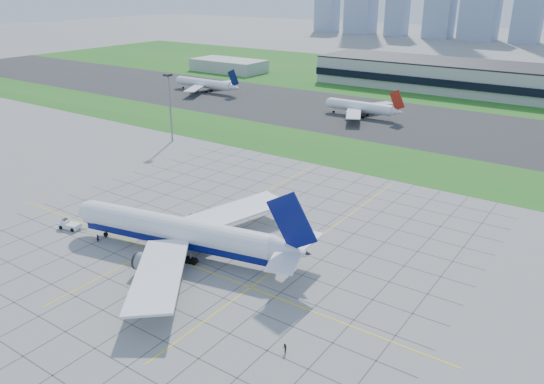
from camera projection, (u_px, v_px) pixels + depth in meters
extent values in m
plane|color=gray|center=(191.00, 259.00, 117.25)|extent=(1400.00, 1400.00, 0.00)
cube|color=#21641C|center=(367.00, 156.00, 185.92)|extent=(700.00, 35.00, 0.04)
cube|color=#383838|center=(422.00, 124.00, 227.88)|extent=(700.00, 75.00, 0.04)
cube|color=#21641C|center=(488.00, 86.00, 311.83)|extent=(700.00, 145.00, 0.04)
cube|color=#474744|center=(90.00, 198.00, 150.33)|extent=(0.18, 130.00, 0.02)
cube|color=#474744|center=(109.00, 204.00, 146.08)|extent=(0.18, 130.00, 0.02)
cube|color=#474744|center=(128.00, 211.00, 141.84)|extent=(0.18, 130.00, 0.02)
cube|color=#474744|center=(149.00, 218.00, 137.60)|extent=(0.18, 130.00, 0.02)
cube|color=#474744|center=(171.00, 225.00, 133.36)|extent=(0.18, 130.00, 0.02)
cube|color=#474744|center=(195.00, 233.00, 129.11)|extent=(0.18, 130.00, 0.02)
cube|color=#474744|center=(220.00, 242.00, 124.87)|extent=(0.18, 130.00, 0.02)
cube|color=#474744|center=(247.00, 251.00, 120.63)|extent=(0.18, 130.00, 0.02)
cube|color=#474744|center=(276.00, 261.00, 116.39)|extent=(0.18, 130.00, 0.02)
cube|color=#474744|center=(307.00, 271.00, 112.15)|extent=(0.18, 130.00, 0.02)
cube|color=#474744|center=(341.00, 283.00, 107.90)|extent=(0.18, 130.00, 0.02)
cube|color=#474744|center=(377.00, 295.00, 103.66)|extent=(0.18, 130.00, 0.02)
cube|color=#474744|center=(416.00, 308.00, 99.42)|extent=(0.18, 130.00, 0.02)
cube|color=#474744|center=(23.00, 356.00, 86.72)|extent=(110.00, 0.18, 0.02)
cube|color=#474744|center=(65.00, 332.00, 92.82)|extent=(110.00, 0.18, 0.02)
cube|color=#474744|center=(103.00, 310.00, 98.93)|extent=(110.00, 0.18, 0.02)
cube|color=#474744|center=(135.00, 291.00, 105.03)|extent=(110.00, 0.18, 0.02)
cube|color=#474744|center=(165.00, 274.00, 111.14)|extent=(110.00, 0.18, 0.02)
cube|color=#474744|center=(191.00, 259.00, 117.24)|extent=(110.00, 0.18, 0.02)
cube|color=#474744|center=(214.00, 245.00, 123.35)|extent=(110.00, 0.18, 0.02)
cube|color=#474744|center=(236.00, 233.00, 129.45)|extent=(110.00, 0.18, 0.02)
cube|color=#474744|center=(255.00, 221.00, 135.56)|extent=(110.00, 0.18, 0.02)
cube|color=#474744|center=(273.00, 211.00, 141.66)|extent=(110.00, 0.18, 0.02)
cube|color=#474744|center=(289.00, 201.00, 147.77)|extent=(110.00, 0.18, 0.02)
cube|color=#474744|center=(304.00, 193.00, 153.87)|extent=(110.00, 0.18, 0.02)
cube|color=#474744|center=(318.00, 185.00, 159.97)|extent=(110.00, 0.18, 0.02)
cube|color=#474744|center=(331.00, 177.00, 166.08)|extent=(110.00, 0.18, 0.02)
cube|color=yellow|center=(185.00, 262.00, 115.71)|extent=(120.00, 0.25, 0.03)
cube|color=yellow|center=(215.00, 217.00, 137.80)|extent=(0.25, 100.00, 0.03)
cube|color=yellow|center=(307.00, 246.00, 122.96)|extent=(0.25, 100.00, 0.03)
cube|color=#B7B7B2|center=(229.00, 65.00, 360.87)|extent=(50.00, 25.00, 8.00)
cylinder|color=gray|center=(170.00, 109.00, 199.35)|extent=(0.70, 0.70, 25.00)
cube|color=black|center=(168.00, 75.00, 194.66)|extent=(2.50, 2.50, 0.80)
cube|color=#93A5C1|center=(327.00, 2.00, 638.31)|extent=(24.00, 21.60, 68.00)
cube|color=#93A5C1|center=(482.00, 3.00, 541.75)|extent=(35.00, 31.50, 74.00)
cylinder|color=white|center=(178.00, 230.00, 117.92)|extent=(46.64, 15.18, 6.05)
cube|color=#09105A|center=(178.00, 238.00, 118.63)|extent=(46.56, 14.78, 1.61)
ellipsoid|color=white|center=(95.00, 213.00, 126.44)|extent=(10.69, 7.86, 6.05)
cube|color=black|center=(87.00, 210.00, 127.07)|extent=(2.82, 3.60, 0.60)
cone|color=white|center=(289.00, 251.00, 108.00)|extent=(9.05, 7.24, 5.75)
cube|color=#09105A|center=(292.00, 222.00, 105.32)|extent=(10.87, 2.69, 12.87)
cube|color=white|center=(235.00, 212.00, 129.84)|extent=(15.86, 29.60, 0.98)
cube|color=white|center=(159.00, 273.00, 102.31)|extent=(24.39, 27.92, 0.98)
cylinder|color=slate|center=(202.00, 224.00, 128.07)|extent=(7.18, 5.06, 3.83)
cylinder|color=slate|center=(151.00, 263.00, 110.00)|extent=(7.18, 5.06, 3.83)
cylinder|color=gray|center=(105.00, 231.00, 127.11)|extent=(0.43, 0.43, 2.62)
cylinder|color=black|center=(106.00, 234.00, 127.39)|extent=(1.19, 0.72, 1.11)
cylinder|color=black|center=(206.00, 248.00, 120.67)|extent=(1.53, 1.45, 1.31)
cylinder|color=black|center=(191.00, 261.00, 115.16)|extent=(1.53, 1.45, 1.31)
cube|color=white|center=(70.00, 226.00, 131.33)|extent=(5.81, 3.55, 1.26)
cube|color=white|center=(65.00, 221.00, 131.53)|extent=(1.99, 2.27, 0.99)
cube|color=black|center=(65.00, 221.00, 131.46)|extent=(1.77, 2.06, 0.63)
cube|color=gray|center=(82.00, 229.00, 130.01)|extent=(2.68, 0.70, 0.16)
cylinder|color=black|center=(68.00, 224.00, 133.11)|extent=(1.06, 0.64, 0.99)
cylinder|color=black|center=(61.00, 227.00, 131.11)|extent=(1.06, 0.64, 0.99)
cylinder|color=black|center=(79.00, 226.00, 131.79)|extent=(1.06, 0.64, 0.99)
cylinder|color=black|center=(72.00, 230.00, 129.78)|extent=(1.06, 0.64, 0.99)
imported|color=black|center=(98.00, 238.00, 124.43)|extent=(0.73, 0.84, 1.94)
imported|color=#29261B|center=(285.00, 348.00, 87.31)|extent=(1.03, 1.02, 1.68)
cylinder|color=white|center=(205.00, 83.00, 294.35)|extent=(37.09, 4.80, 4.80)
cube|color=#071347|center=(233.00, 78.00, 281.57)|extent=(7.46, 0.40, 9.15)
cube|color=white|center=(221.00, 82.00, 301.67)|extent=(13.89, 20.66, 0.40)
cube|color=white|center=(195.00, 88.00, 284.89)|extent=(13.89, 20.66, 0.40)
cylinder|color=black|center=(212.00, 91.00, 295.87)|extent=(1.00, 1.00, 1.00)
cylinder|color=black|center=(206.00, 92.00, 292.51)|extent=(1.00, 1.00, 1.00)
cylinder|color=white|center=(361.00, 107.00, 239.38)|extent=(30.58, 4.80, 4.80)
cube|color=#A11D12|center=(397.00, 100.00, 228.53)|extent=(7.46, 0.40, 9.15)
cube|color=white|center=(375.00, 105.00, 246.95)|extent=(13.89, 20.66, 0.40)
cube|color=white|center=(354.00, 114.00, 230.16)|extent=(13.89, 20.66, 0.40)
cylinder|color=black|center=(367.00, 115.00, 241.19)|extent=(1.00, 1.00, 1.00)
cylinder|color=black|center=(363.00, 117.00, 237.83)|extent=(1.00, 1.00, 1.00)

